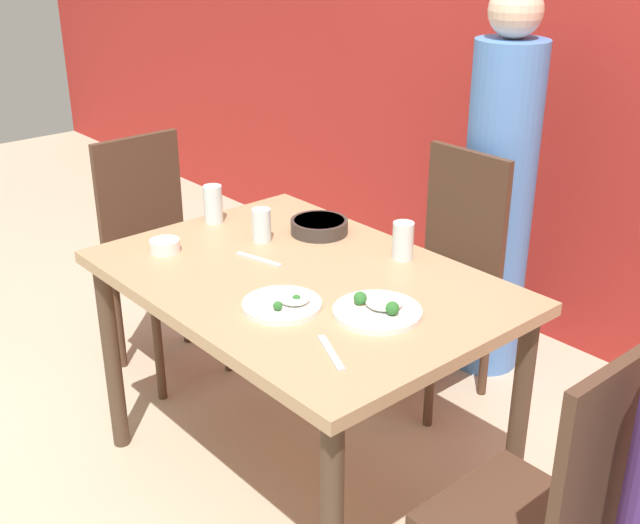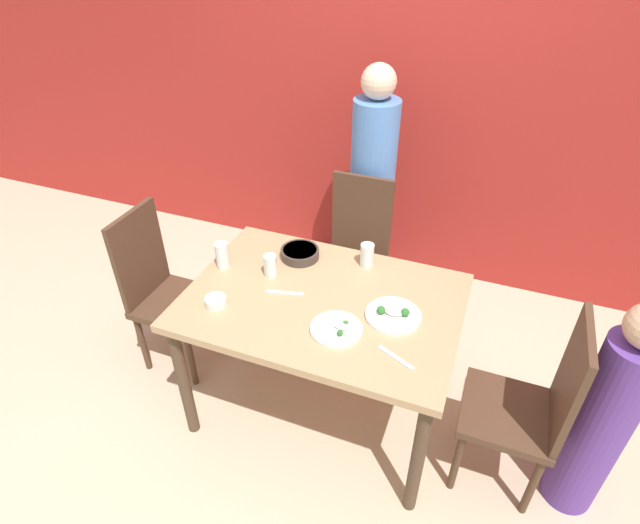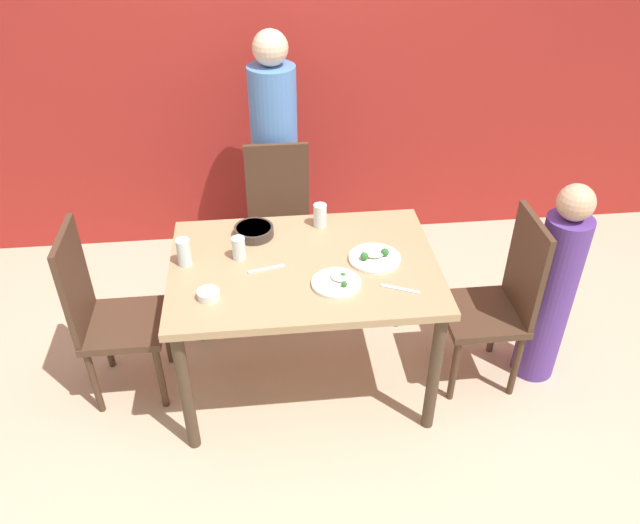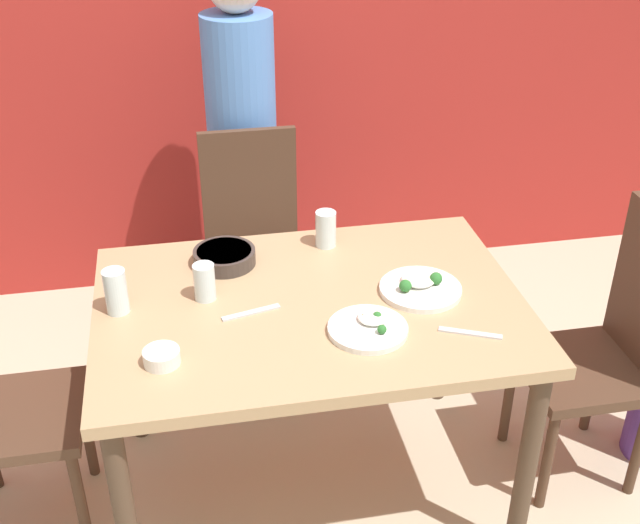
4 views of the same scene
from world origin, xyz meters
The scene contains 17 objects.
ground_plane centered at (0.00, 0.00, 0.00)m, with size 10.00×10.00×0.00m, color beige.
wall_back centered at (0.00, 1.53, 1.35)m, with size 10.00×0.06×2.70m.
dining_table centered at (0.00, 0.00, 0.68)m, with size 1.29×0.90×0.77m.
chair_adult_spot centered at (-0.08, 0.80, 0.52)m, with size 0.40×0.40×0.99m.
chair_child_spot centered at (0.99, -0.06, 0.52)m, with size 0.40×0.40×0.99m.
chair_empty_left centered at (-0.99, 0.05, 0.52)m, with size 0.40×0.40×0.99m.
person_adult centered at (-0.08, 1.10, 0.75)m, with size 0.28×0.28×1.59m.
person_child centered at (1.27, -0.06, 0.55)m, with size 0.23×0.23×1.16m.
bowl_curry centered at (-0.23, 0.28, 0.80)m, with size 0.20×0.20×0.05m.
plate_rice_adult centered at (0.34, 0.00, 0.79)m, with size 0.25×0.25×0.06m.
plate_rice_child centered at (0.14, -0.18, 0.79)m, with size 0.23×0.23×0.05m.
bowl_rice_small centered at (-0.45, -0.22, 0.80)m, with size 0.10×0.10×0.04m.
glass_water_tall centered at (-0.57, 0.06, 0.84)m, with size 0.07×0.07×0.14m.
glass_water_short centered at (0.11, 0.34, 0.84)m, with size 0.07×0.07×0.13m.
glass_water_center centered at (-0.31, 0.08, 0.83)m, with size 0.07×0.07×0.12m.
fork_steel centered at (-0.18, -0.03, 0.78)m, with size 0.18×0.06×0.01m.
spoon_steel centered at (0.42, -0.25, 0.78)m, with size 0.17×0.09×0.01m.
Camera 3 is at (-0.18, -2.44, 2.52)m, focal length 35.00 mm.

